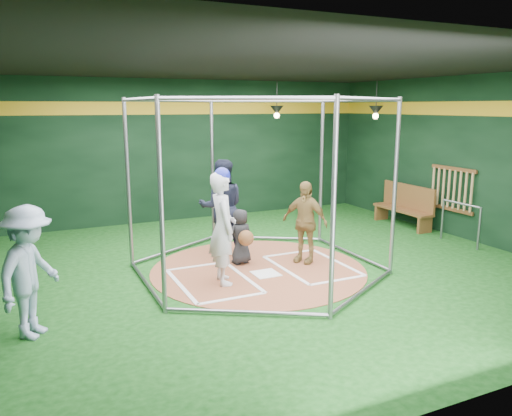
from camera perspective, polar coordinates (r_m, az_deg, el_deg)
name	(u,v)px	position (r m, az deg, el deg)	size (l,w,h in m)	color
room_shell	(258,172)	(8.54, 0.26, 4.19)	(10.10, 9.10, 3.53)	#0D3A0D
clay_disc	(258,269)	(8.93, 0.27, -7.01)	(3.80, 3.80, 0.01)	#965336
home_plate	(266,274)	(8.67, 1.13, -7.51)	(0.43, 0.43, 0.01)	white
batter_box_left	(213,281)	(8.36, -4.95, -8.29)	(1.17, 1.77, 0.01)	white
batter_box_right	(312,266)	(9.14, 6.38, -6.56)	(1.17, 1.77, 0.01)	white
batting_cage	(258,186)	(8.57, 0.28, 2.50)	(4.05, 4.67, 3.00)	gray
bat_rack	(452,189)	(11.87, 21.46, 2.04)	(0.07, 1.25, 0.98)	brown
pendant_lamp_near	(277,111)	(12.66, 2.39, 11.07)	(0.34, 0.34, 0.90)	black
pendant_lamp_far	(376,111)	(12.29, 13.53, 10.75)	(0.34, 0.34, 0.90)	black
batter_figure	(223,227)	(8.03, -3.83, -2.13)	(0.52, 0.72, 1.90)	silver
visitor_leopard	(305,222)	(9.18, 5.58, -1.59)	(0.89, 0.37, 1.51)	tan
catcher_figure	(241,237)	(9.08, -1.71, -3.29)	(0.54, 0.59, 1.01)	black
umpire	(222,207)	(9.68, -3.94, 0.13)	(0.90, 0.70, 1.85)	black
bystander_blue	(29,272)	(6.81, -24.48, -6.68)	(1.09, 0.62, 1.68)	#98ADC9
dugout_bench	(405,205)	(12.54, 16.68, 0.34)	(0.40, 1.72, 1.00)	brown
steel_railing	(461,217)	(11.24, 22.35, -0.91)	(0.05, 1.03, 0.89)	slate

